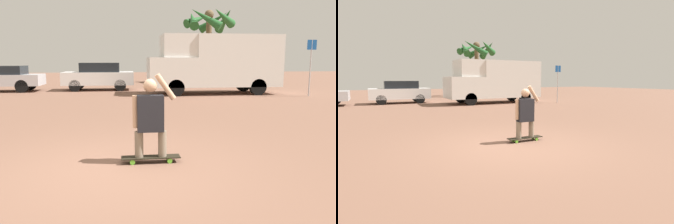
{
  "view_description": "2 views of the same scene",
  "coord_description": "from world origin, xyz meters",
  "views": [
    {
      "loc": [
        0.13,
        -4.87,
        1.66
      ],
      "look_at": [
        0.82,
        0.53,
        0.8
      ],
      "focal_mm": 35.0,
      "sensor_mm": 36.0,
      "label": 1
    },
    {
      "loc": [
        -2.98,
        -5.46,
        1.6
      ],
      "look_at": [
        0.46,
        1.3,
        0.66
      ],
      "focal_mm": 28.0,
      "sensor_mm": 36.0,
      "label": 2
    }
  ],
  "objects": [
    {
      "name": "palm_tree_near_van",
      "position": [
        6.21,
        18.87,
        4.33
      ],
      "size": [
        3.77,
        3.88,
        5.41
      ],
      "color": "brown",
      "rests_on": "ground_plane"
    },
    {
      "name": "camper_van",
      "position": [
        4.54,
        11.01,
        1.55
      ],
      "size": [
        6.37,
        2.25,
        2.85
      ],
      "color": "black",
      "rests_on": "ground_plane"
    },
    {
      "name": "ground_plane",
      "position": [
        0.0,
        0.0,
        0.0
      ],
      "size": [
        80.0,
        80.0,
        0.0
      ],
      "primitive_type": "plane",
      "color": "brown"
    },
    {
      "name": "parked_car_white",
      "position": [
        -1.33,
        13.69,
        0.79
      ],
      "size": [
        3.82,
        1.85,
        1.51
      ],
      "color": "black",
      "rests_on": "ground_plane"
    },
    {
      "name": "skateboard",
      "position": [
        0.51,
        0.3,
        0.08
      ],
      "size": [
        0.96,
        0.22,
        0.1
      ],
      "color": "black",
      "rests_on": "ground_plane"
    },
    {
      "name": "person_skateboarder",
      "position": [
        0.51,
        0.3,
        0.79
      ],
      "size": [
        0.7,
        0.22,
        1.36
      ],
      "color": "gray",
      "rests_on": "skateboard"
    },
    {
      "name": "street_sign",
      "position": [
        8.47,
        9.17,
        1.63
      ],
      "size": [
        0.44,
        0.06,
        2.55
      ],
      "color": "#B7B7BC",
      "rests_on": "ground_plane"
    }
  ]
}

